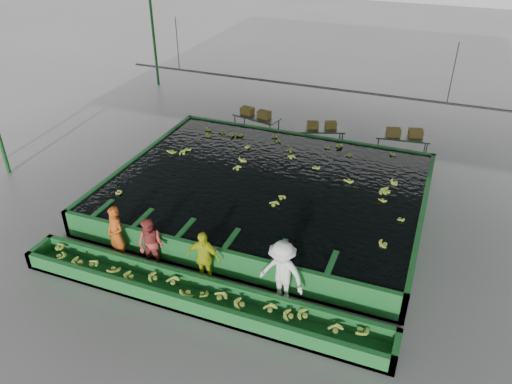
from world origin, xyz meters
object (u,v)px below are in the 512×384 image
at_px(worker_a, 116,234).
at_px(packing_table_right, 401,147).
at_px(packing_table_mid, 319,139).
at_px(box_stack_right, 404,136).
at_px(sorting_trough, 197,295).
at_px(box_stack_left, 256,116).
at_px(box_stack_mid, 322,128).
at_px(worker_c, 203,258).
at_px(worker_d, 282,274).
at_px(flotation_tank, 267,192).
at_px(worker_b, 151,245).
at_px(packing_table_left, 257,126).

relative_size(worker_a, packing_table_right, 0.85).
distance_m(packing_table_mid, box_stack_right, 3.31).
distance_m(packing_table_mid, packing_table_right, 3.25).
distance_m(sorting_trough, box_stack_left, 10.36).
bearing_deg(packing_table_right, box_stack_left, -178.47).
height_order(box_stack_left, box_stack_right, box_stack_right).
relative_size(box_stack_mid, box_stack_right, 0.86).
height_order(worker_c, worker_d, worker_d).
bearing_deg(worker_a, flotation_tank, 75.95).
distance_m(worker_d, box_stack_left, 10.23).
height_order(box_stack_left, box_stack_mid, box_stack_left).
bearing_deg(sorting_trough, packing_table_right, 70.10).
xyz_separation_m(worker_a, worker_b, (1.10, 0.00, -0.06)).
relative_size(packing_table_mid, box_stack_right, 1.46).
relative_size(worker_b, worker_d, 0.85).
bearing_deg(flotation_tank, box_stack_mid, 83.27).
xyz_separation_m(worker_b, box_stack_right, (5.50, 9.43, 0.12)).
height_order(flotation_tank, box_stack_left, box_stack_left).
distance_m(worker_d, packing_table_mid, 9.11).
height_order(worker_a, packing_table_right, worker_a).
bearing_deg(box_stack_left, box_stack_mid, -4.11).
bearing_deg(sorting_trough, packing_table_mid, 87.15).
distance_m(worker_d, box_stack_right, 9.59).
height_order(worker_c, box_stack_right, worker_c).
xyz_separation_m(worker_b, box_stack_mid, (2.33, 9.05, 0.11)).
bearing_deg(box_stack_mid, packing_table_right, 6.75).
bearing_deg(worker_b, box_stack_left, 93.05).
xyz_separation_m(packing_table_right, box_stack_left, (-6.06, -0.16, 0.44)).
relative_size(flotation_tank, box_stack_right, 7.35).
relative_size(worker_a, worker_b, 1.08).
xyz_separation_m(flotation_tank, box_stack_left, (-2.36, 4.96, 0.45)).
distance_m(worker_a, packing_table_mid, 9.59).
height_order(worker_c, box_stack_left, worker_c).
height_order(packing_table_left, packing_table_mid, packing_table_mid).
bearing_deg(box_stack_left, sorting_trough, -76.81).
distance_m(worker_d, packing_table_right, 9.60).
height_order(worker_d, box_stack_left, worker_d).
bearing_deg(sorting_trough, worker_d, 22.05).
height_order(worker_b, packing_table_left, worker_b).
distance_m(flotation_tank, worker_a, 5.18).
bearing_deg(flotation_tank, packing_table_left, 114.98).
bearing_deg(box_stack_right, worker_a, -124.99).
bearing_deg(flotation_tank, box_stack_left, 115.41).
xyz_separation_m(sorting_trough, packing_table_right, (3.70, 10.23, 0.21)).
height_order(worker_b, worker_d, worker_d).
relative_size(worker_b, box_stack_left, 1.17).
distance_m(worker_c, box_stack_right, 10.21).
distance_m(packing_table_right, box_stack_right, 0.46).
xyz_separation_m(packing_table_left, packing_table_right, (6.01, 0.18, 0.01)).
distance_m(worker_a, box_stack_right, 11.51).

